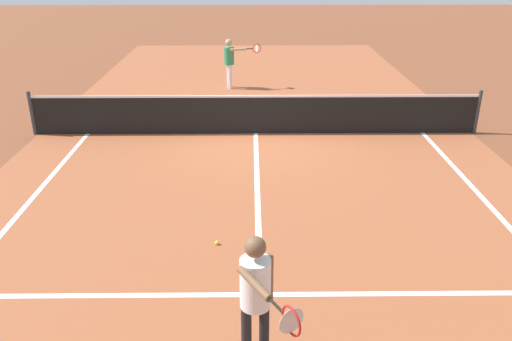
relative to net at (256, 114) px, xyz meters
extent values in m
plane|color=brown|center=(0.00, 0.00, -0.49)|extent=(60.00, 60.00, 0.00)
cube|color=#9E5433|center=(0.00, 0.00, -0.49)|extent=(10.62, 24.40, 0.00)
cube|color=white|center=(0.00, -6.40, -0.49)|extent=(8.22, 0.10, 0.01)
cube|color=white|center=(0.00, -3.20, -0.49)|extent=(0.10, 6.40, 0.01)
cylinder|color=#33383D|center=(-5.38, 0.00, 0.04)|extent=(0.09, 0.09, 1.07)
cylinder|color=#33383D|center=(5.38, 0.00, 0.04)|extent=(0.09, 0.09, 1.07)
cube|color=black|center=(0.00, 0.00, -0.04)|extent=(10.76, 0.02, 0.91)
cube|color=white|center=(0.00, 0.00, 0.44)|extent=(10.76, 0.03, 0.05)
cylinder|color=black|center=(0.02, -7.58, -0.09)|extent=(0.11, 0.11, 0.80)
cylinder|color=black|center=(-0.17, -7.69, -0.09)|extent=(0.11, 0.11, 0.80)
cylinder|color=white|center=(-0.08, -7.64, 0.58)|extent=(0.32, 0.32, 0.56)
sphere|color=brown|center=(-0.08, -7.64, 1.01)|extent=(0.22, 0.22, 0.22)
cylinder|color=brown|center=(0.07, -7.55, 0.59)|extent=(0.08, 0.08, 0.54)
cylinder|color=brown|center=(-0.09, -7.95, 0.81)|extent=(0.34, 0.51, 0.08)
cylinder|color=black|center=(0.10, -8.29, 0.81)|extent=(0.13, 0.20, 0.03)
torus|color=red|center=(0.22, -8.49, 0.81)|extent=(0.16, 0.26, 0.28)
cylinder|color=silver|center=(0.22, -8.49, 0.81)|extent=(0.22, 0.13, 0.25)
cylinder|color=white|center=(-0.83, 4.56, -0.11)|extent=(0.11, 0.11, 0.76)
cylinder|color=white|center=(-0.77, 4.35, -0.11)|extent=(0.11, 0.11, 0.76)
cylinder|color=#338C59|center=(-0.80, 4.46, 0.54)|extent=(0.32, 0.32, 0.54)
sphere|color=tan|center=(-0.80, 4.46, 0.95)|extent=(0.21, 0.21, 0.21)
cylinder|color=tan|center=(-0.85, 4.62, 0.55)|extent=(0.08, 0.08, 0.52)
cylinder|color=tan|center=(-0.50, 4.37, 0.75)|extent=(0.52, 0.22, 0.08)
cylinder|color=black|center=(-0.15, 4.47, 0.75)|extent=(0.22, 0.09, 0.03)
torus|color=red|center=(0.08, 4.54, 0.75)|extent=(0.28, 0.10, 0.28)
cylinder|color=silver|center=(0.08, 4.54, 0.75)|extent=(0.07, 0.24, 0.25)
sphere|color=#CCE033|center=(-0.65, -5.14, -0.46)|extent=(0.07, 0.07, 0.07)
camera|label=1|loc=(-0.12, -12.02, 3.74)|focal=36.39mm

